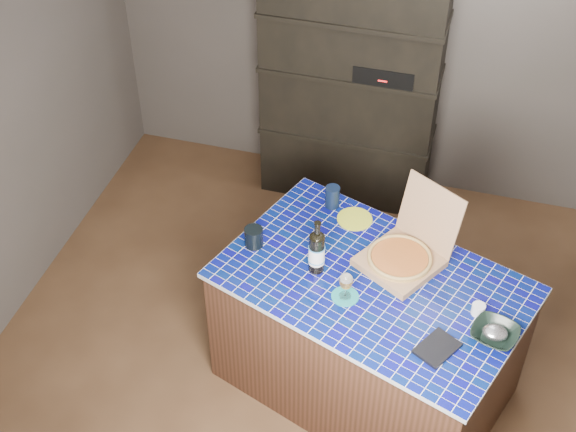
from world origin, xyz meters
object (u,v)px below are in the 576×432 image
(kitchen_island, at_px, (368,334))
(mead_bottle, at_px, (317,251))
(pizza_box, at_px, (403,255))
(wine_glass, at_px, (346,281))
(dvd_case, at_px, (437,348))
(bowl, at_px, (495,334))

(kitchen_island, bearing_deg, mead_bottle, -160.41)
(pizza_box, relative_size, mead_bottle, 1.72)
(wine_glass, height_order, dvd_case, wine_glass)
(mead_bottle, bearing_deg, kitchen_island, -0.09)
(pizza_box, bearing_deg, wine_glass, -95.61)
(mead_bottle, height_order, wine_glass, mead_bottle)
(pizza_box, relative_size, dvd_case, 2.75)
(pizza_box, distance_m, dvd_case, 0.60)
(wine_glass, bearing_deg, kitchen_island, 52.72)
(kitchen_island, height_order, mead_bottle, mead_bottle)
(bowl, bearing_deg, dvd_case, -150.13)
(mead_bottle, distance_m, dvd_case, 0.79)
(wine_glass, bearing_deg, pizza_box, 53.77)
(kitchen_island, distance_m, dvd_case, 0.69)
(mead_bottle, bearing_deg, dvd_case, -27.63)
(mead_bottle, xyz_separation_m, dvd_case, (0.69, -0.36, -0.12))
(bowl, bearing_deg, wine_glass, 175.22)
(mead_bottle, relative_size, bowl, 1.48)
(mead_bottle, relative_size, dvd_case, 1.60)
(kitchen_island, relative_size, wine_glass, 11.34)
(kitchen_island, xyz_separation_m, bowl, (0.64, -0.22, 0.46))
(mead_bottle, height_order, dvd_case, mead_bottle)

